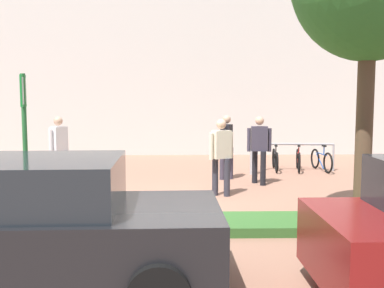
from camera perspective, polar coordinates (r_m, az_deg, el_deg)
ground_plane at (r=10.00m, az=-2.02°, el=-7.05°), size 60.00×60.00×0.00m
building_facade at (r=18.44m, az=-1.70°, el=14.52°), size 28.00×1.20×10.00m
planter_strip at (r=8.07m, az=3.65°, el=-9.66°), size 7.00×1.10×0.16m
parking_sign_post at (r=8.18m, az=-19.62°, el=1.69°), size 0.08×0.36×2.60m
bike_at_sign at (r=8.45m, az=-18.90°, el=-7.38°), size 1.62×0.62×0.86m
bike_rack_cluster at (r=14.40m, az=12.75°, el=-1.79°), size 2.10×1.65×0.83m
bollard_steel at (r=13.45m, az=7.37°, el=-1.79°), size 0.16×0.16×0.90m
person_casual_tan at (r=12.16m, az=-15.83°, el=-0.26°), size 0.41×0.53×1.72m
person_suited_dark at (r=11.95m, az=8.14°, el=-0.20°), size 0.61×0.48×1.72m
person_suited_navy at (r=12.56m, az=4.21°, el=0.14°), size 0.38×0.58×1.72m
person_shirt_blue at (r=10.47m, az=3.56°, el=-1.01°), size 0.55×0.40×1.72m
car_black_suv at (r=5.73m, az=-19.42°, el=-9.52°), size 4.35×2.12×1.54m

